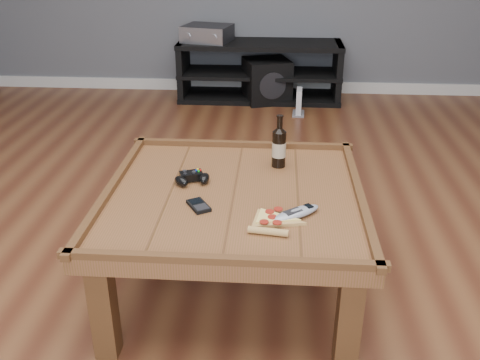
# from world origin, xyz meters

# --- Properties ---
(ground) EXTENTS (6.00, 6.00, 0.00)m
(ground) POSITION_xyz_m (0.00, 0.00, 0.00)
(ground) COLOR #4C2515
(ground) RESTS_ON ground
(baseboard) EXTENTS (5.00, 0.02, 0.10)m
(baseboard) POSITION_xyz_m (0.00, 2.99, 0.05)
(baseboard) COLOR silver
(baseboard) RESTS_ON ground
(coffee_table) EXTENTS (1.03, 1.03, 0.48)m
(coffee_table) POSITION_xyz_m (0.00, 0.00, 0.39)
(coffee_table) COLOR brown
(coffee_table) RESTS_ON ground
(media_console) EXTENTS (1.40, 0.45, 0.50)m
(media_console) POSITION_xyz_m (0.00, 2.75, 0.25)
(media_console) COLOR black
(media_console) RESTS_ON ground
(beer_bottle) EXTENTS (0.06, 0.06, 0.23)m
(beer_bottle) POSITION_xyz_m (0.17, 0.27, 0.54)
(beer_bottle) COLOR black
(beer_bottle) RESTS_ON coffee_table
(game_controller) EXTENTS (0.15, 0.13, 0.04)m
(game_controller) POSITION_xyz_m (-0.18, 0.08, 0.47)
(game_controller) COLOR black
(game_controller) RESTS_ON coffee_table
(pizza_slice) EXTENTS (0.18, 0.27, 0.03)m
(pizza_slice) POSITION_xyz_m (0.15, -0.23, 0.46)
(pizza_slice) COLOR tan
(pizza_slice) RESTS_ON coffee_table
(smartphone) EXTENTS (0.11, 0.12, 0.01)m
(smartphone) POSITION_xyz_m (-0.12, -0.13, 0.46)
(smartphone) COLOR black
(smartphone) RESTS_ON coffee_table
(remote_control) EXTENTS (0.20, 0.17, 0.03)m
(remote_control) POSITION_xyz_m (0.24, -0.17, 0.46)
(remote_control) COLOR gray
(remote_control) RESTS_ON coffee_table
(av_receiver) EXTENTS (0.45, 0.40, 0.13)m
(av_receiver) POSITION_xyz_m (-0.45, 2.75, 0.57)
(av_receiver) COLOR black
(av_receiver) RESTS_ON media_console
(subwoofer) EXTENTS (0.46, 0.46, 0.36)m
(subwoofer) POSITION_xyz_m (0.06, 2.70, 0.18)
(subwoofer) COLOR black
(subwoofer) RESTS_ON ground
(game_console) EXTENTS (0.10, 0.17, 0.21)m
(game_console) POSITION_xyz_m (0.34, 2.33, 0.10)
(game_console) COLOR slate
(game_console) RESTS_ON ground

